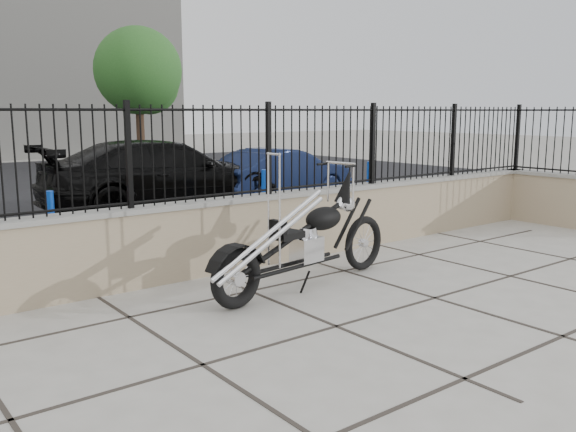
{
  "coord_description": "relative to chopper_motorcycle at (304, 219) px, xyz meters",
  "views": [
    {
      "loc": [
        -3.86,
        -4.21,
        2.09
      ],
      "look_at": [
        0.57,
        1.52,
        0.83
      ],
      "focal_mm": 38.0,
      "sensor_mm": 36.0,
      "label": 1
    }
  ],
  "objects": [
    {
      "name": "wall_return",
      "position": [
        6.28,
        0.08,
        -0.35
      ],
      "size": [
        0.36,
        2.5,
        0.96
      ],
      "primitive_type": "cube",
      "color": "gray",
      "rests_on": "ground_plane"
    },
    {
      "name": "fence_return",
      "position": [
        6.28,
        0.08,
        0.73
      ],
      "size": [
        0.08,
        2.3,
        1.2
      ],
      "primitive_type": "cube",
      "color": "black",
      "rests_on": "wall_return"
    },
    {
      "name": "car_black",
      "position": [
        1.31,
        6.21,
        -0.09
      ],
      "size": [
        5.25,
        2.35,
        1.5
      ],
      "primitive_type": "imported",
      "rotation": [
        0.0,
        0.0,
        1.52
      ],
      "color": "black",
      "rests_on": "parking_lot"
    },
    {
      "name": "bollard_a",
      "position": [
        -1.87,
        3.44,
        -0.35
      ],
      "size": [
        0.14,
        0.14,
        0.96
      ],
      "primitive_type": "cylinder",
      "rotation": [
        0.0,
        0.0,
        -0.28
      ],
      "color": "blue",
      "rests_on": "ground_plane"
    },
    {
      "name": "bollard_c",
      "position": [
        4.89,
        3.76,
        -0.32
      ],
      "size": [
        0.14,
        0.14,
        1.02
      ],
      "primitive_type": "cylinder",
      "rotation": [
        0.0,
        0.0,
        0.16
      ],
      "color": "#0B5FAD",
      "rests_on": "ground_plane"
    },
    {
      "name": "retaining_wall",
      "position": [
        -0.57,
        1.28,
        -0.35
      ],
      "size": [
        14.0,
        0.36,
        0.96
      ],
      "primitive_type": "cube",
      "color": "gray",
      "rests_on": "ground_plane"
    },
    {
      "name": "bollard_b",
      "position": [
        2.02,
        3.61,
        -0.32
      ],
      "size": [
        0.14,
        0.14,
        1.03
      ],
      "primitive_type": "cylinder",
      "rotation": [
        0.0,
        0.0,
        -0.18
      ],
      "color": "blue",
      "rests_on": "ground_plane"
    },
    {
      "name": "tree_right",
      "position": [
        4.86,
        15.22,
        2.79
      ],
      "size": [
        3.06,
        3.06,
        5.17
      ],
      "rotation": [
        0.0,
        0.0,
        -0.07
      ],
      "color": "#382619",
      "rests_on": "ground_plane"
    },
    {
      "name": "ground_plane",
      "position": [
        -0.57,
        -1.22,
        -0.83
      ],
      "size": [
        90.0,
        90.0,
        0.0
      ],
      "primitive_type": "plane",
      "color": "#99968E",
      "rests_on": "ground"
    },
    {
      "name": "iron_fence",
      "position": [
        -0.57,
        1.28,
        0.73
      ],
      "size": [
        14.0,
        0.08,
        1.2
      ],
      "primitive_type": "cube",
      "color": "black",
      "rests_on": "retaining_wall"
    },
    {
      "name": "car_blue",
      "position": [
        4.17,
        5.94,
        -0.22
      ],
      "size": [
        3.85,
        1.72,
        1.23
      ],
      "primitive_type": "imported",
      "rotation": [
        0.0,
        0.0,
        1.69
      ],
      "color": "#0E1836",
      "rests_on": "parking_lot"
    },
    {
      "name": "parking_lot",
      "position": [
        -0.57,
        11.28,
        -0.83
      ],
      "size": [
        30.0,
        30.0,
        0.0
      ],
      "primitive_type": "plane",
      "color": "black",
      "rests_on": "ground"
    },
    {
      "name": "chopper_motorcycle",
      "position": [
        0.0,
        0.0,
        0.0
      ],
      "size": [
        2.82,
        0.88,
        1.67
      ],
      "primitive_type": null,
      "rotation": [
        0.0,
        0.0,
        0.14
      ],
      "color": "black",
      "rests_on": "ground_plane"
    }
  ]
}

